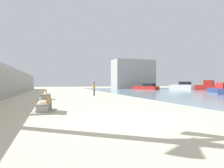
{
  "coord_description": "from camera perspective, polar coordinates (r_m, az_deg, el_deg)",
  "views": [
    {
      "loc": [
        -2.89,
        -8.32,
        1.57
      ],
      "look_at": [
        4.46,
        15.11,
        1.46
      ],
      "focal_mm": 31.78,
      "sensor_mm": 36.0,
      "label": 1
    }
  ],
  "objects": [
    {
      "name": "boat_far_right",
      "position": [
        48.36,
        9.74,
        -0.9
      ],
      "size": [
        3.67,
        7.81,
        1.49
      ],
      "color": "red",
      "rests_on": "water_bay"
    },
    {
      "name": "seawall",
      "position": [
        26.72,
        -27.34,
        0.55
      ],
      "size": [
        0.8,
        64.0,
        3.44
      ],
      "primitive_type": "cube",
      "color": "#9E9E99",
      "rests_on": "ground"
    },
    {
      "name": "ground_plane",
      "position": [
        26.53,
        -11.14,
        -3.14
      ],
      "size": [
        120.0,
        120.0,
        0.0
      ],
      "primitive_type": "plane",
      "color": "beige"
    },
    {
      "name": "boat_nearest",
      "position": [
        51.17,
        19.53,
        -0.66
      ],
      "size": [
        4.47,
        5.91,
        1.89
      ],
      "color": "white",
      "rests_on": "water_bay"
    },
    {
      "name": "boat_mid_bay",
      "position": [
        47.73,
        25.53,
        -0.63
      ],
      "size": [
        3.93,
        4.61,
        2.19
      ],
      "color": "red",
      "rests_on": "water_bay"
    },
    {
      "name": "water_bay",
      "position": [
        37.66,
        28.2,
        -2.13
      ],
      "size": [
        36.0,
        68.0,
        0.04
      ],
      "primitive_type": "cube",
      "color": "#7A99A8",
      "rests_on": "ground"
    },
    {
      "name": "harbor_building",
      "position": [
        59.29,
        6.1,
        2.79
      ],
      "size": [
        12.0,
        6.0,
        8.4
      ],
      "primitive_type": "cube",
      "color": "#9E9E99",
      "rests_on": "ground"
    },
    {
      "name": "bench_far",
      "position": [
        20.33,
        -18.98,
        -3.52
      ],
      "size": [
        1.24,
        2.17,
        0.98
      ],
      "color": "#9E9E99",
      "rests_on": "ground"
    },
    {
      "name": "bench_near",
      "position": [
        11.38,
        -18.74,
        -6.49
      ],
      "size": [
        1.36,
        2.22,
        0.98
      ],
      "color": "#9E9E99",
      "rests_on": "ground"
    },
    {
      "name": "boat_outer",
      "position": [
        35.8,
        29.18,
        -1.29
      ],
      "size": [
        4.21,
        6.19,
        1.62
      ],
      "color": "navy",
      "rests_on": "water_bay"
    },
    {
      "name": "person_walking",
      "position": [
        24.48,
        -5.15,
        -1.1
      ],
      "size": [
        0.37,
        0.43,
        1.7
      ],
      "color": "#333338",
      "rests_on": "ground"
    }
  ]
}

